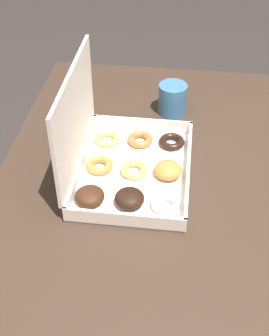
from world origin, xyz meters
The scene contains 4 objects.
ground_plane centered at (0.00, 0.00, 0.00)m, with size 8.00×8.00×0.00m, color #2D2826.
dining_table centered at (0.00, 0.00, 0.62)m, with size 1.11×0.80×0.73m.
donut_box centered at (-0.01, 0.09, 0.78)m, with size 0.37×0.28×0.28m.
coffee_mug centered at (0.29, -0.02, 0.78)m, with size 0.08×0.08×0.09m.
Camera 1 is at (-0.88, -0.06, 1.51)m, focal length 50.00 mm.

